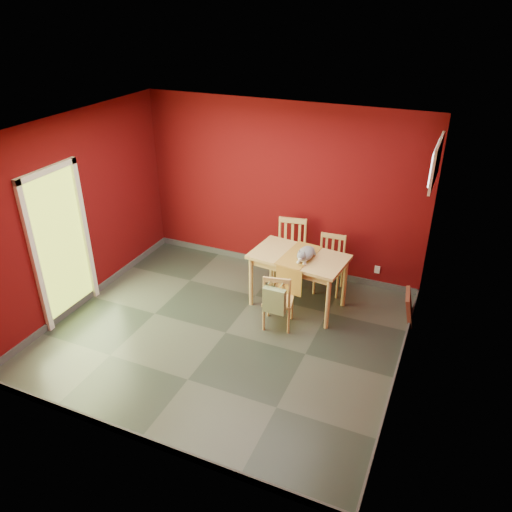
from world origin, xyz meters
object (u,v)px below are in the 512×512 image
at_px(dining_table, 299,262).
at_px(tote_bag, 274,301).
at_px(cat, 306,252).
at_px(chair_far_left, 290,251).
at_px(chair_far_right, 330,263).
at_px(picture_frame, 409,307).
at_px(chair_near, 278,300).

bearing_deg(dining_table, tote_bag, -93.33).
height_order(tote_bag, cat, cat).
xyz_separation_m(chair_far_left, chair_far_right, (0.65, -0.04, -0.06)).
height_order(dining_table, chair_far_right, chair_far_right).
relative_size(tote_bag, cat, 0.94).
bearing_deg(picture_frame, chair_far_left, 168.01).
xyz_separation_m(chair_far_left, picture_frame, (1.89, -0.40, -0.29)).
bearing_deg(chair_near, chair_far_left, 102.71).
height_order(dining_table, chair_far_left, chair_far_left).
bearing_deg(tote_bag, chair_near, 97.29).
bearing_deg(tote_bag, cat, 77.90).
xyz_separation_m(chair_far_right, chair_near, (-0.36, -1.21, -0.02)).
bearing_deg(tote_bag, chair_far_right, 76.57).
height_order(chair_far_right, picture_frame, chair_far_right).
xyz_separation_m(chair_far_right, picture_frame, (1.24, -0.37, -0.23)).
distance_m(chair_far_left, cat, 0.95).
height_order(chair_near, tote_bag, chair_near).
relative_size(dining_table, picture_frame, 3.09).
xyz_separation_m(chair_far_left, cat, (0.47, -0.71, 0.42)).
relative_size(chair_far_left, chair_near, 1.19).
bearing_deg(chair_far_left, cat, -56.47).
relative_size(dining_table, cat, 3.10).
distance_m(chair_far_right, picture_frame, 1.32).
bearing_deg(chair_far_right, chair_near, -106.73).
distance_m(chair_near, picture_frame, 1.83).
height_order(chair_far_left, cat, cat).
xyz_separation_m(tote_bag, picture_frame, (1.58, 1.05, -0.32)).
height_order(chair_far_left, chair_far_right, chair_far_left).
distance_m(chair_far_left, tote_bag, 1.49).
bearing_deg(chair_near, tote_bag, -82.71).
bearing_deg(chair_near, cat, 71.05).
xyz_separation_m(dining_table, picture_frame, (1.54, 0.25, -0.50)).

